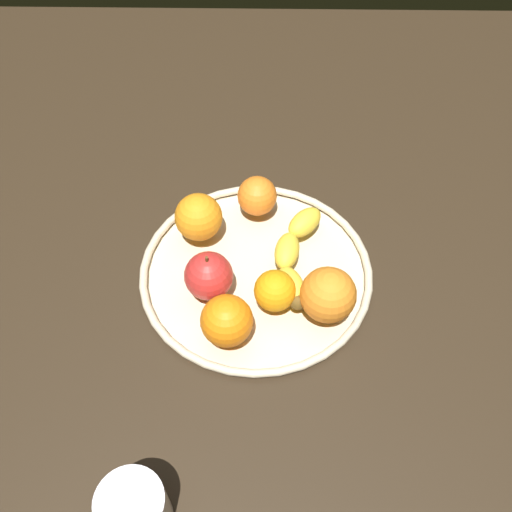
% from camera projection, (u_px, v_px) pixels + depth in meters
% --- Properties ---
extents(ground_plane, '(1.54, 1.54, 0.04)m').
position_uv_depth(ground_plane, '(256.00, 282.00, 0.90)').
color(ground_plane, black).
extents(fruit_bowl, '(0.35, 0.35, 0.02)m').
position_uv_depth(fruit_bowl, '(256.00, 271.00, 0.87)').
color(fruit_bowl, beige).
rests_on(fruit_bowl, ground_plane).
extents(banana, '(0.20, 0.09, 0.04)m').
position_uv_depth(banana, '(295.00, 254.00, 0.86)').
color(banana, yellow).
rests_on(banana, fruit_bowl).
extents(apple, '(0.07, 0.07, 0.08)m').
position_uv_depth(apple, '(209.00, 276.00, 0.82)').
color(apple, red).
rests_on(apple, fruit_bowl).
extents(orange_center, '(0.06, 0.06, 0.06)m').
position_uv_depth(orange_center, '(260.00, 196.00, 0.91)').
color(orange_center, orange).
rests_on(orange_center, fruit_bowl).
extents(orange_front_left, '(0.08, 0.08, 0.08)m').
position_uv_depth(orange_front_left, '(328.00, 295.00, 0.79)').
color(orange_front_left, orange).
rests_on(orange_front_left, fruit_bowl).
extents(orange_front_right, '(0.07, 0.07, 0.07)m').
position_uv_depth(orange_front_right, '(227.00, 321.00, 0.77)').
color(orange_front_right, orange).
rests_on(orange_front_right, fruit_bowl).
extents(orange_back_left, '(0.07, 0.07, 0.07)m').
position_uv_depth(orange_back_left, '(199.00, 217.00, 0.88)').
color(orange_back_left, orange).
rests_on(orange_back_left, fruit_bowl).
extents(orange_back_right, '(0.06, 0.06, 0.06)m').
position_uv_depth(orange_back_right, '(275.00, 291.00, 0.81)').
color(orange_back_right, orange).
rests_on(orange_back_right, fruit_bowl).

